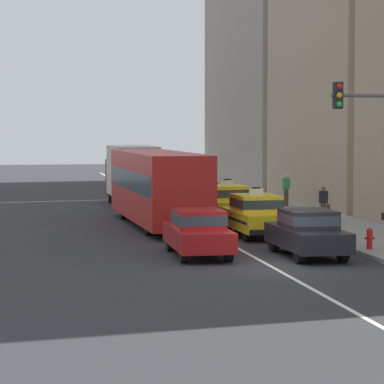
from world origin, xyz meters
name	(u,v)px	position (x,y,z in m)	size (l,w,h in m)	color
ground_plane	(271,266)	(0.00, 0.00, 0.00)	(160.00, 160.00, 0.00)	#2B2B2D
lane_stripe_left_right	(168,210)	(0.00, 20.00, 0.00)	(0.14, 80.00, 0.01)	silver
sidewalk_curb	(300,216)	(5.60, 15.00, 0.07)	(4.00, 90.00, 0.15)	gray
sedan_left_nearest	(198,231)	(-1.79, 2.60, 0.85)	(1.81, 4.32, 1.58)	black
bus_left_second	(158,184)	(-1.71, 12.27, 1.82)	(2.91, 11.28, 3.22)	black
box_truck_left_third	(131,173)	(-1.51, 23.52, 1.78)	(2.35, 6.98, 3.27)	black
sedan_right_nearest	(308,232)	(1.75, 1.80, 0.85)	(1.81, 4.32, 1.58)	black
taxi_right_second	(255,214)	(1.50, 7.75, 0.88)	(1.92, 4.60, 1.96)	black
taxi_right_third	(227,202)	(1.69, 13.68, 0.88)	(1.89, 4.59, 1.96)	black
taxi_right_fourth	(198,194)	(1.44, 19.28, 0.88)	(1.92, 4.60, 1.96)	black
pedestrian_by_storefront	(324,204)	(5.66, 11.77, 0.92)	(0.47, 0.24, 1.54)	#473828
pedestrian_trailing	(286,190)	(6.20, 19.47, 1.01)	(0.36, 0.24, 1.69)	#473828
fire_hydrant	(370,238)	(4.08, 2.21, 0.55)	(0.36, 0.22, 0.73)	red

